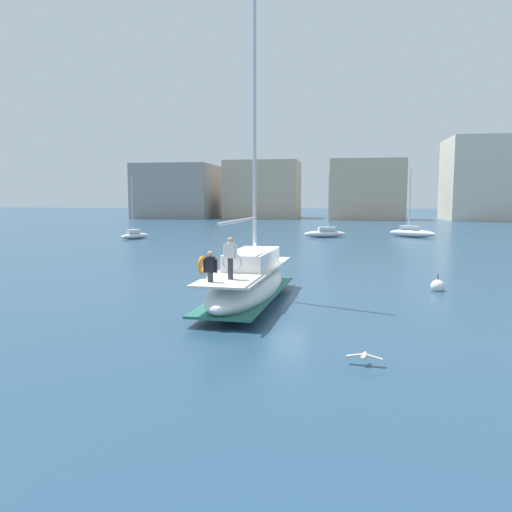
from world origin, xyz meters
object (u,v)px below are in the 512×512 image
Objects in this scene: moored_sloop_far at (325,233)px; moored_cutter_left at (135,235)px; seagull at (364,356)px; moored_catamaran at (412,232)px; main_sailboat at (249,282)px; mooring_buoy at (438,287)px.

moored_cutter_left is at bearing -164.77° from moored_sloop_far.
seagull is (2.24, -44.67, -0.28)m from moored_sloop_far.
moored_sloop_far is at bearing 92.88° from seagull.
moored_catamaran is 1.14× the size of moored_cutter_left.
moored_catamaran is at bearing 13.78° from moored_cutter_left.
main_sailboat reaches higher than mooring_buoy.
seagull is (4.52, -7.59, -0.66)m from main_sailboat.
moored_sloop_far reaches higher than mooring_buoy.
moored_cutter_left is 38.36m from mooring_buoy.
moored_catamaran reaches higher than moored_sloop_far.
seagull is (-7.61, -46.53, -0.33)m from moored_catamaran.
main_sailboat is 1.66× the size of moored_catamaran.
mooring_buoy is (-3.55, -34.72, -0.38)m from moored_catamaran.
moored_catamaran is at bearing 84.17° from mooring_buoy.
main_sailboat is at bearing -153.88° from mooring_buoy.
mooring_buoy is (6.31, -32.86, -0.33)m from moored_sloop_far.
main_sailboat is 13.10× the size of seagull.
moored_sloop_far is at bearing 100.88° from mooring_buoy.
moored_catamaran reaches higher than seagull.
main_sailboat is 40.78m from moored_catamaran.
moored_sloop_far is at bearing -169.33° from moored_catamaran.
moored_sloop_far is 0.91× the size of moored_catamaran.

